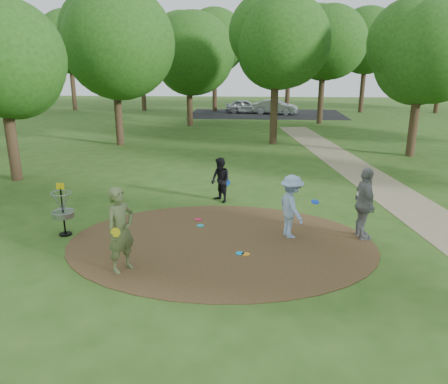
{
  "coord_description": "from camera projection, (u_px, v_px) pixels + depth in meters",
  "views": [
    {
      "loc": [
        0.83,
        -10.99,
        4.8
      ],
      "look_at": [
        0.0,
        1.2,
        1.1
      ],
      "focal_mm": 35.0,
      "sensor_mm": 36.0,
      "label": 1
    }
  ],
  "objects": [
    {
      "name": "player_walking_with_disc",
      "position": [
        220.0,
        180.0,
        15.2
      ],
      "size": [
        0.94,
        0.97,
        1.58
      ],
      "color": "black",
      "rests_on": "ground"
    },
    {
      "name": "tree_ring",
      "position": [
        286.0,
        51.0,
        19.13
      ],
      "size": [
        37.41,
        45.5,
        8.63
      ],
      "color": "#332316",
      "rests_on": "ground"
    },
    {
      "name": "player_observer_with_disc",
      "position": [
        121.0,
        230.0,
        10.11
      ],
      "size": [
        0.83,
        0.89,
        2.05
      ],
      "color": "#5C6A3D",
      "rests_on": "ground"
    },
    {
      "name": "footpath",
      "position": [
        436.0,
        223.0,
        13.42
      ],
      "size": [
        7.55,
        39.89,
        0.01
      ],
      "primitive_type": "cube",
      "rotation": [
        0.0,
        0.0,
        0.14
      ],
      "color": "#8C7A5B",
      "rests_on": "ground"
    },
    {
      "name": "parking_lot",
      "position": [
        267.0,
        114.0,
        40.45
      ],
      "size": [
        14.0,
        8.0,
        0.01
      ],
      "primitive_type": "cube",
      "color": "black",
      "rests_on": "ground"
    },
    {
      "name": "disc_ground_blue",
      "position": [
        240.0,
        253.0,
        11.24
      ],
      "size": [
        0.22,
        0.22,
        0.02
      ],
      "primitive_type": "cylinder",
      "color": "#0D98DE",
      "rests_on": "dirt_clearing"
    },
    {
      "name": "car_right",
      "position": [
        275.0,
        107.0,
        40.13
      ],
      "size": [
        4.26,
        2.46,
        1.33
      ],
      "primitive_type": "imported",
      "rotation": [
        0.0,
        0.0,
        1.29
      ],
      "color": "#989A9F",
      "rests_on": "ground"
    },
    {
      "name": "disc_ground_cyan",
      "position": [
        200.0,
        226.0,
        13.12
      ],
      "size": [
        0.22,
        0.22,
        0.02
      ],
      "primitive_type": "cylinder",
      "color": "#16A2B7",
      "rests_on": "dirt_clearing"
    },
    {
      "name": "player_waiting_with_disc",
      "position": [
        365.0,
        204.0,
        11.96
      ],
      "size": [
        0.64,
        1.25,
        2.04
      ],
      "color": "gray",
      "rests_on": "ground"
    },
    {
      "name": "ground",
      "position": [
        221.0,
        243.0,
        11.94
      ],
      "size": [
        100.0,
        100.0,
        0.0
      ],
      "primitive_type": "plane",
      "color": "#2D5119",
      "rests_on": "ground"
    },
    {
      "name": "disc_golf_basket",
      "position": [
        62.0,
        206.0,
        12.26
      ],
      "size": [
        0.63,
        0.63,
        1.54
      ],
      "color": "black",
      "rests_on": "ground"
    },
    {
      "name": "disc_ground_orange",
      "position": [
        246.0,
        254.0,
        11.19
      ],
      "size": [
        0.22,
        0.22,
        0.02
      ],
      "primitive_type": "cylinder",
      "color": "orange",
      "rests_on": "dirt_clearing"
    },
    {
      "name": "disc_ground_red",
      "position": [
        198.0,
        219.0,
        13.63
      ],
      "size": [
        0.22,
        0.22,
        0.02
      ],
      "primitive_type": "cylinder",
      "color": "#E3164E",
      "rests_on": "dirt_clearing"
    },
    {
      "name": "car_left",
      "position": [
        245.0,
        106.0,
        40.93
      ],
      "size": [
        3.77,
        1.64,
        1.26
      ],
      "primitive_type": "imported",
      "rotation": [
        0.0,
        0.0,
        1.53
      ],
      "color": "#AFB2B7",
      "rests_on": "ground"
    },
    {
      "name": "dirt_clearing",
      "position": [
        221.0,
        243.0,
        11.94
      ],
      "size": [
        8.4,
        8.4,
        0.02
      ],
      "primitive_type": "cylinder",
      "color": "#47301C",
      "rests_on": "ground"
    },
    {
      "name": "player_throwing_with_disc",
      "position": [
        291.0,
        207.0,
        12.11
      ],
      "size": [
        1.3,
        1.32,
        1.8
      ],
      "color": "#95B1DE",
      "rests_on": "ground"
    }
  ]
}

